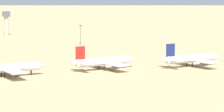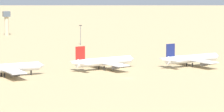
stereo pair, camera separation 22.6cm
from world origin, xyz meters
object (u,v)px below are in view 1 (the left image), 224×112
Objects in this scene: parked_jet_orange_1 at (5,68)px; parked_jet_navy_3 at (191,59)px; control_tower at (6,21)px; light_pole_mid at (80,33)px; parked_jet_red_2 at (103,62)px.

parked_jet_orange_1 is 92.19m from parked_jet_navy_3.
parked_jet_orange_1 is 204.85m from control_tower.
parked_jet_orange_1 is at bearing -123.40° from light_pole_mid.
light_pole_mid reaches higher than parked_jet_navy_3.
parked_jet_orange_1 reaches higher than parked_jet_navy_3.
light_pole_mid reaches higher than parked_jet_orange_1.
parked_jet_orange_1 is 48.54m from parked_jet_red_2.
parked_jet_navy_3 is 116.52m from light_pole_mid.
parked_jet_navy_3 is 206.81m from control_tower.
parked_jet_orange_1 is 2.84× the size of light_pole_mid.
parked_jet_orange_1 is 135.85m from light_pole_mid.
light_pole_mid is at bearing -71.32° from control_tower.
control_tower is at bearing 78.67° from parked_jet_red_2.
parked_jet_orange_1 is at bearing 173.44° from parked_jet_red_2.
control_tower reaches higher than parked_jet_navy_3.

